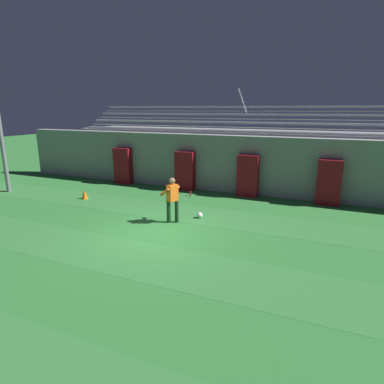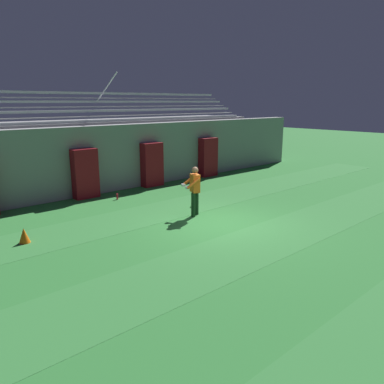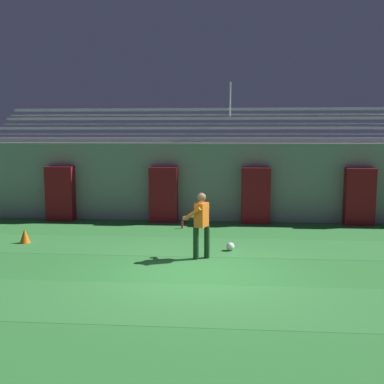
# 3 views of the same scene
# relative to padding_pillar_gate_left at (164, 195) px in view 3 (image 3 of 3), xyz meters

# --- Properties ---
(ground_plane) EXTENTS (80.00, 80.00, 0.00)m
(ground_plane) POSITION_rel_padding_pillar_gate_left_xyz_m (1.62, -5.95, -0.98)
(ground_plane) COLOR #2D7533
(turf_stripe_mid) EXTENTS (28.00, 2.11, 0.01)m
(turf_stripe_mid) POSITION_rel_padding_pillar_gate_left_xyz_m (1.62, -7.73, -0.98)
(turf_stripe_mid) COLOR #337A38
(turf_stripe_mid) RESTS_ON ground
(turf_stripe_far) EXTENTS (28.00, 2.11, 0.01)m
(turf_stripe_far) POSITION_rel_padding_pillar_gate_left_xyz_m (1.62, -3.50, -0.98)
(turf_stripe_far) COLOR #337A38
(turf_stripe_far) RESTS_ON ground
(back_wall) EXTENTS (24.00, 0.60, 2.80)m
(back_wall) POSITION_rel_padding_pillar_gate_left_xyz_m (1.62, 0.55, 0.42)
(back_wall) COLOR gray
(back_wall) RESTS_ON ground
(padding_pillar_gate_left) EXTENTS (0.99, 0.44, 1.96)m
(padding_pillar_gate_left) POSITION_rel_padding_pillar_gate_left_xyz_m (0.00, 0.00, 0.00)
(padding_pillar_gate_left) COLOR maroon
(padding_pillar_gate_left) RESTS_ON ground
(padding_pillar_gate_right) EXTENTS (0.99, 0.44, 1.96)m
(padding_pillar_gate_right) POSITION_rel_padding_pillar_gate_left_xyz_m (3.25, 0.00, 0.00)
(padding_pillar_gate_right) COLOR maroon
(padding_pillar_gate_right) RESTS_ON ground
(padding_pillar_far_left) EXTENTS (0.99, 0.44, 1.96)m
(padding_pillar_far_left) POSITION_rel_padding_pillar_gate_left_xyz_m (-3.77, 0.00, 0.00)
(padding_pillar_far_left) COLOR maroon
(padding_pillar_far_left) RESTS_ON ground
(padding_pillar_far_right) EXTENTS (0.99, 0.44, 1.96)m
(padding_pillar_far_right) POSITION_rel_padding_pillar_gate_left_xyz_m (6.78, 0.00, 0.00)
(padding_pillar_far_right) COLOR maroon
(padding_pillar_far_right) RESTS_ON ground
(bleacher_stand) EXTENTS (18.00, 3.35, 5.03)m
(bleacher_stand) POSITION_rel_padding_pillar_gate_left_xyz_m (1.62, 2.54, 0.52)
(bleacher_stand) COLOR gray
(bleacher_stand) RESTS_ON ground
(goalkeeper) EXTENTS (0.69, 0.71, 1.67)m
(goalkeeper) POSITION_rel_padding_pillar_gate_left_xyz_m (1.60, -4.67, -0.03)
(goalkeeper) COLOR #143319
(goalkeeper) RESTS_ON ground
(soccer_ball) EXTENTS (0.22, 0.22, 0.22)m
(soccer_ball) POSITION_rel_padding_pillar_gate_left_xyz_m (2.35, -3.85, -0.87)
(soccer_ball) COLOR white
(soccer_ball) RESTS_ON ground
(traffic_cone) EXTENTS (0.30, 0.30, 0.42)m
(traffic_cone) POSITION_rel_padding_pillar_gate_left_xyz_m (-3.55, -3.45, -0.77)
(traffic_cone) COLOR orange
(traffic_cone) RESTS_ON ground
(water_bottle) EXTENTS (0.07, 0.07, 0.24)m
(water_bottle) POSITION_rel_padding_pillar_gate_left_xyz_m (0.77, -1.07, -0.86)
(water_bottle) COLOR red
(water_bottle) RESTS_ON ground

